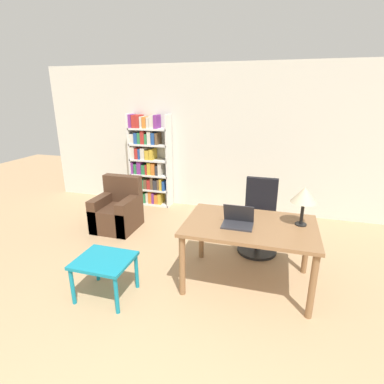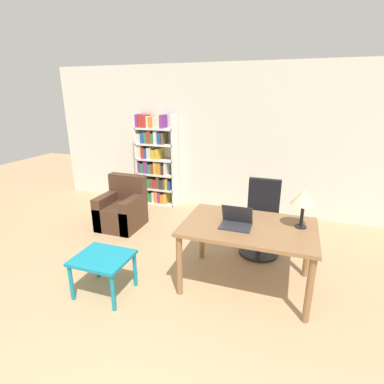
% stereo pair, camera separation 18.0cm
% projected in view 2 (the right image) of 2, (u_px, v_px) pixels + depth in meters
% --- Properties ---
extents(wall_back, '(8.00, 0.06, 2.70)m').
position_uv_depth(wall_back, '(247.00, 141.00, 5.45)').
color(wall_back, silver).
rests_on(wall_back, ground_plane).
extents(desk, '(1.47, 0.96, 0.77)m').
position_uv_depth(desk, '(248.00, 233.00, 3.39)').
color(desk, olive).
rests_on(desk, ground_plane).
extents(laptop, '(0.34, 0.24, 0.24)m').
position_uv_depth(laptop, '(236.00, 222.00, 3.31)').
color(laptop, '#2D2D33').
rests_on(laptop, desk).
extents(table_lamp, '(0.28, 0.28, 0.45)m').
position_uv_depth(table_lamp, '(304.00, 197.00, 3.20)').
color(table_lamp, black).
rests_on(table_lamp, desk).
extents(office_chair, '(0.56, 0.56, 1.05)m').
position_uv_depth(office_chair, '(261.00, 222.00, 4.21)').
color(office_chair, black).
rests_on(office_chair, ground_plane).
extents(side_table_blue, '(0.60, 0.53, 0.46)m').
position_uv_depth(side_table_blue, '(103.00, 262.00, 3.33)').
color(side_table_blue, teal).
rests_on(side_table_blue, ground_plane).
extents(armchair, '(0.66, 0.69, 0.86)m').
position_uv_depth(armchair, '(122.00, 210.00, 5.08)').
color(armchair, '#472D1E').
rests_on(armchair, ground_plane).
extents(bookshelf, '(0.83, 0.28, 1.81)m').
position_uv_depth(bookshelf, '(154.00, 162.00, 5.99)').
color(bookshelf, white).
rests_on(bookshelf, ground_plane).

